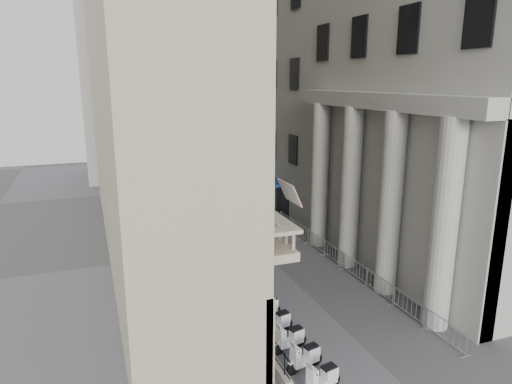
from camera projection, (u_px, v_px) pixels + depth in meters
The scene contains 31 objects.
far_building at pixel (174, 51), 55.25m from camera, with size 22.00×10.00×30.00m, color #AAA7A0.
iron_fence at pixel (202, 260), 30.05m from camera, with size 0.30×28.00×1.40m, color black, non-canonical shape.
blue_awning at pixel (274, 214), 40.18m from camera, with size 1.60×3.00×3.00m, color navy, non-canonical shape.
flag at pixel (286, 375), 18.30m from camera, with size 1.00×1.40×8.20m, color #9E0C11, non-canonical shape.
scooter_1 at pixel (305, 369), 18.63m from camera, with size 0.56×1.40×1.50m, color white, non-canonical shape.
scooter_2 at pixel (290, 350), 19.97m from camera, with size 0.56×1.40×1.50m, color white, non-canonical shape.
scooter_3 at pixel (277, 333), 21.30m from camera, with size 0.56×1.40×1.50m, color white, non-canonical shape.
scooter_4 at pixel (266, 318), 22.64m from camera, with size 0.56×1.40×1.50m, color white, non-canonical shape.
scooter_5 at pixel (255, 305), 23.97m from camera, with size 0.56×1.40×1.50m, color white, non-canonical shape.
scooter_6 at pixel (246, 293), 25.31m from camera, with size 0.56×1.40×1.50m, color white, non-canonical shape.
scooter_7 at pixel (238, 283), 26.64m from camera, with size 0.56×1.40×1.50m, color white, non-canonical shape.
scooter_8 at pixel (231, 273), 27.98m from camera, with size 0.56×1.40×1.50m, color white, non-canonical shape.
scooter_9 at pixel (224, 264), 29.31m from camera, with size 0.56×1.40×1.50m, color white, non-canonical shape.
scooter_10 at pixel (218, 256), 30.64m from camera, with size 0.56×1.40×1.50m, color white, non-canonical shape.
scooter_11 at pixel (212, 249), 31.98m from camera, with size 0.56×1.40×1.50m, color white, non-canonical shape.
scooter_12 at pixel (207, 242), 33.31m from camera, with size 0.56×1.40×1.50m, color white, non-canonical shape.
scooter_13 at pixel (202, 236), 34.65m from camera, with size 0.56×1.40×1.50m, color white, non-canonical shape.
barrier_0 at pixel (445, 342), 20.56m from camera, with size 0.60×2.40×1.10m, color #B3B6BB, non-canonical shape.
barrier_1 at pixel (409, 316), 22.84m from camera, with size 0.60×2.40×1.10m, color #B3B6BB, non-canonical shape.
barrier_2 at pixel (379, 295), 25.12m from camera, with size 0.60×2.40×1.10m, color #B3B6BB, non-canonical shape.
barrier_3 at pixel (354, 277), 27.40m from camera, with size 0.60×2.40×1.10m, color #B3B6BB, non-canonical shape.
barrier_4 at pixel (334, 262), 29.68m from camera, with size 0.60×2.40×1.10m, color #B3B6BB, non-canonical shape.
barrier_5 at pixel (316, 249), 31.95m from camera, with size 0.60×2.40×1.10m, color #B3B6BB, non-canonical shape.
barrier_6 at pixel (300, 238), 34.23m from camera, with size 0.60×2.40×1.10m, color #B3B6BB, non-canonical shape.
barrier_7 at pixel (287, 228), 36.51m from camera, with size 0.60×2.40×1.10m, color #B3B6BB, non-canonical shape.
security_tent at pixel (216, 198), 35.72m from camera, with size 3.76×3.76×3.05m.
street_lamp at pixel (200, 182), 30.61m from camera, with size 2.65×0.43×8.11m.
info_kiosk at pixel (195, 236), 32.13m from camera, with size 0.53×0.80×1.63m.
pedestrian_a at pixel (218, 204), 39.88m from camera, with size 0.68×0.45×1.88m, color black.
pedestrian_b at pixel (220, 195), 42.85m from camera, with size 0.94×0.74×1.94m, color black.
pedestrian_c at pixel (192, 187), 47.09m from camera, with size 0.78×0.51×1.59m, color black.
Camera 1 is at (-10.69, -9.61, 11.49)m, focal length 32.00 mm.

